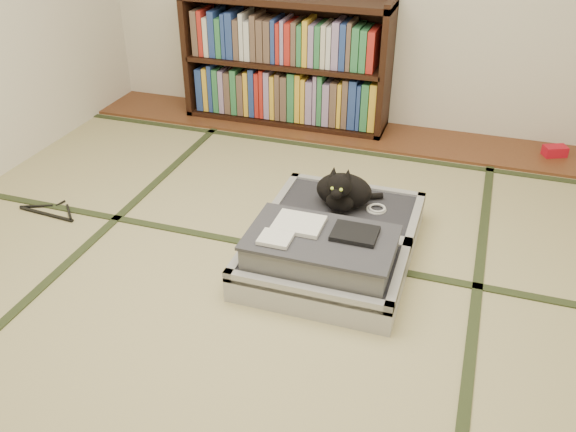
% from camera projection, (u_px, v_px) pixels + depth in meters
% --- Properties ---
extents(floor, '(4.50, 4.50, 0.00)m').
position_uv_depth(floor, '(255.00, 296.00, 2.89)').
color(floor, tan).
rests_on(floor, ground).
extents(wood_strip, '(4.00, 0.50, 0.02)m').
position_uv_depth(wood_strip, '(352.00, 133.00, 4.51)').
color(wood_strip, brown).
rests_on(wood_strip, ground).
extents(red_item, '(0.17, 0.14, 0.07)m').
position_uv_depth(red_item, '(555.00, 151.00, 4.13)').
color(red_item, red).
rests_on(red_item, wood_strip).
extents(tatami_borders, '(4.00, 4.50, 0.01)m').
position_uv_depth(tatami_borders, '(288.00, 240.00, 3.29)').
color(tatami_borders, '#2D381E').
rests_on(tatami_borders, ground).
extents(bookcase, '(1.52, 0.35, 0.98)m').
position_uv_depth(bookcase, '(286.00, 64.00, 4.47)').
color(bookcase, black).
rests_on(bookcase, wood_strip).
extents(suitcase, '(0.78, 1.04, 0.31)m').
position_uv_depth(suitcase, '(332.00, 243.00, 3.07)').
color(suitcase, '#A6A5AA').
rests_on(suitcase, floor).
extents(cat, '(0.35, 0.35, 0.28)m').
position_uv_depth(cat, '(343.00, 191.00, 3.24)').
color(cat, black).
rests_on(cat, suitcase).
extents(cable_coil, '(0.11, 0.11, 0.03)m').
position_uv_depth(cable_coil, '(377.00, 209.00, 3.26)').
color(cable_coil, white).
rests_on(cable_coil, suitcase).
extents(hanger, '(0.39, 0.19, 0.01)m').
position_uv_depth(hanger, '(50.00, 212.00, 3.54)').
color(hanger, black).
rests_on(hanger, floor).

